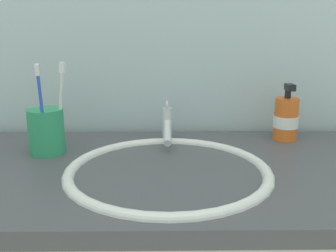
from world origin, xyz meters
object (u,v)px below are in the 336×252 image
at_px(toothbrush_cup, 46,131).
at_px(toothbrush_blue, 41,105).
at_px(faucet, 167,127).
at_px(toothbrush_white, 61,102).
at_px(soap_dispenser, 286,119).

bearing_deg(toothbrush_cup, toothbrush_blue, -81.27).
relative_size(toothbrush_cup, toothbrush_blue, 0.51).
distance_m(faucet, toothbrush_white, 0.27).
xyz_separation_m(faucet, soap_dispenser, (0.31, 0.03, 0.01)).
height_order(toothbrush_white, soap_dispenser, toothbrush_white).
bearing_deg(toothbrush_blue, toothbrush_cup, 98.73).
xyz_separation_m(faucet, toothbrush_white, (-0.24, -0.08, 0.08)).
relative_size(faucet, toothbrush_blue, 0.72).
height_order(faucet, toothbrush_white, toothbrush_white).
height_order(toothbrush_blue, toothbrush_white, same).
height_order(faucet, soap_dispenser, soap_dispenser).
height_order(toothbrush_cup, soap_dispenser, soap_dispenser).
bearing_deg(toothbrush_blue, soap_dispenser, 13.59).
distance_m(faucet, toothbrush_cup, 0.29).
xyz_separation_m(faucet, toothbrush_cup, (-0.28, -0.08, 0.01)).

